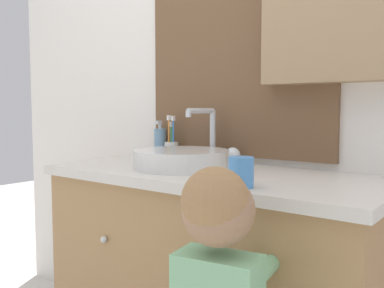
{
  "coord_description": "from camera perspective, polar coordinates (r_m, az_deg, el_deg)",
  "views": [
    {
      "loc": [
        0.89,
        -0.93,
        1.09
      ],
      "look_at": [
        -0.05,
        0.27,
        0.96
      ],
      "focal_mm": 40.0,
      "sensor_mm": 36.0,
      "label": 1
    }
  ],
  "objects": [
    {
      "name": "wall_back",
      "position": [
        1.79,
        9.02,
        11.02
      ],
      "size": [
        3.2,
        0.18,
        2.5
      ],
      "color": "silver",
      "rests_on": "ground_plane"
    },
    {
      "name": "vanity_counter",
      "position": [
        1.67,
        2.55,
        -18.38
      ],
      "size": [
        1.26,
        0.55,
        0.86
      ],
      "color": "#A37A4C",
      "rests_on": "ground_plane"
    },
    {
      "name": "sink_basin",
      "position": [
        1.63,
        -1.18,
        -1.87
      ],
      "size": [
        0.36,
        0.42,
        0.23
      ],
      "color": "silver",
      "rests_on": "vanity_counter"
    },
    {
      "name": "toothbrush_holder",
      "position": [
        1.92,
        -2.76,
        -0.62
      ],
      "size": [
        0.06,
        0.06,
        0.2
      ],
      "color": "silver",
      "rests_on": "vanity_counter"
    },
    {
      "name": "soap_dispenser",
      "position": [
        1.99,
        -4.28,
        0.19
      ],
      "size": [
        0.05,
        0.05,
        0.17
      ],
      "color": "#6B93B2",
      "rests_on": "vanity_counter"
    },
    {
      "name": "drinking_cup",
      "position": [
        1.23,
        6.56,
        -3.76
      ],
      "size": [
        0.07,
        0.07,
        0.09
      ],
      "primitive_type": "cylinder",
      "color": "#4789D1",
      "rests_on": "vanity_counter"
    }
  ]
}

